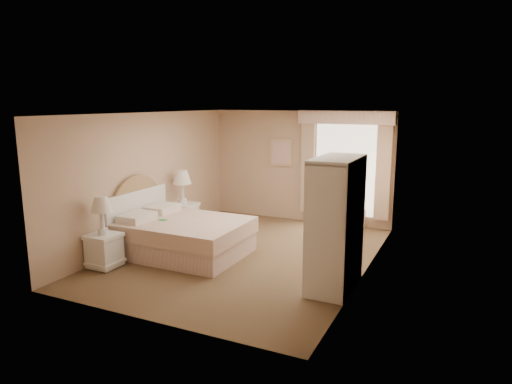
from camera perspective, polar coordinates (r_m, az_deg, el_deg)
The scene contains 9 objects.
room at distance 7.92m, azimuth -1.28°, elevation 0.70°, with size 4.21×5.51×2.51m.
window at distance 10.01m, azimuth 10.98°, elevation 3.24°, with size 2.05×0.22×2.51m.
framed_art at distance 10.51m, azimuth 3.13°, elevation 4.95°, with size 0.52×0.04×0.62m.
bed at distance 8.33m, azimuth -9.51°, elevation -5.25°, with size 2.14×1.67×1.48m.
nightstand_near at distance 7.92m, azimuth -18.51°, elevation -5.87°, with size 0.49×0.49×1.18m.
nightstand_far at distance 9.62m, azimuth -9.12°, elevation -2.19°, with size 0.53×0.53×1.29m.
round_table at distance 9.38m, azimuth 11.17°, elevation -2.92°, with size 0.62×0.62×0.66m.
cafe_chair at distance 9.82m, azimuth 11.92°, elevation -2.01°, with size 0.45×0.45×0.84m.
armoire at distance 6.74m, azimuth 9.94°, elevation -5.28°, with size 0.58×1.16×1.93m.
Camera 1 is at (3.48, -6.96, 2.70)m, focal length 32.00 mm.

